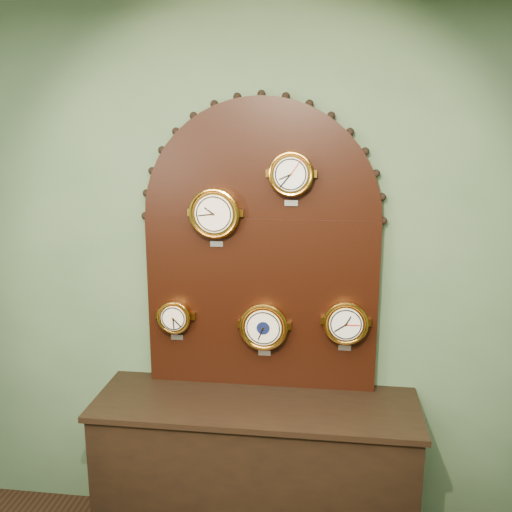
# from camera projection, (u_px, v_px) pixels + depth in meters

# --- Properties ---
(wall_back) EXTENTS (4.00, 0.00, 4.00)m
(wall_back) POSITION_uv_depth(u_px,v_px,m) (262.00, 279.00, 3.06)
(wall_back) COLOR #476142
(wall_back) RESTS_ON ground
(shop_counter) EXTENTS (1.60, 0.50, 0.80)m
(shop_counter) POSITION_uv_depth(u_px,v_px,m) (255.00, 477.00, 3.02)
(shop_counter) COLOR black
(shop_counter) RESTS_ON ground_plane
(display_board) EXTENTS (1.26, 0.06, 1.53)m
(display_board) POSITION_uv_depth(u_px,v_px,m) (261.00, 238.00, 2.96)
(display_board) COLOR black
(display_board) RESTS_ON shop_counter
(roman_clock) EXTENTS (0.26, 0.08, 0.31)m
(roman_clock) POSITION_uv_depth(u_px,v_px,m) (215.00, 213.00, 2.89)
(roman_clock) COLOR orange
(roman_clock) RESTS_ON display_board
(arabic_clock) EXTENTS (0.22, 0.08, 0.27)m
(arabic_clock) POSITION_uv_depth(u_px,v_px,m) (291.00, 174.00, 2.80)
(arabic_clock) COLOR orange
(arabic_clock) RESTS_ON display_board
(hygrometer) EXTENTS (0.18, 0.08, 0.23)m
(hygrometer) POSITION_uv_depth(u_px,v_px,m) (175.00, 317.00, 3.05)
(hygrometer) COLOR orange
(hygrometer) RESTS_ON display_board
(barometer) EXTENTS (0.25, 0.08, 0.30)m
(barometer) POSITION_uv_depth(u_px,v_px,m) (264.00, 326.00, 2.99)
(barometer) COLOR orange
(barometer) RESTS_ON display_board
(tide_clock) EXTENTS (0.23, 0.08, 0.28)m
(tide_clock) POSITION_uv_depth(u_px,v_px,m) (346.00, 322.00, 2.93)
(tide_clock) COLOR orange
(tide_clock) RESTS_ON display_board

